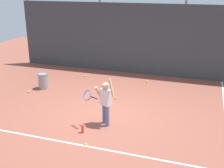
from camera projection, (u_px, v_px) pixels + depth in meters
The scene contains 15 objects.
ground_plane at pixel (105, 114), 8.37m from camera, with size 20.00×20.00×0.00m, color brown.
court_line_baseline at pixel (79, 145), 6.77m from camera, with size 9.00×0.05×0.00m, color white.
back_fence_windscreen at pixel (139, 40), 11.65m from camera, with size 10.73×0.08×2.90m, color #383D42.
fence_post_0 at pixel (31, 31), 13.24m from camera, with size 0.09×0.09×3.05m, color slate.
fence_post_1 at pixel (100, 35), 12.20m from camera, with size 0.09×0.09×3.05m, color slate.
fence_post_2 at pixel (183, 40), 11.16m from camera, with size 0.09×0.09×3.05m, color slate.
tennis_player at pixel (105, 100), 7.52m from camera, with size 0.88×0.55×1.35m.
ball_hopper at pixel (43, 81), 10.31m from camera, with size 0.38×0.38×0.56m.
water_bottle at pixel (83, 129), 7.29m from camera, with size 0.07×0.07×0.22m, color #D83F33.
tennis_ball_1 at pixel (221, 84), 10.78m from camera, with size 0.07×0.07×0.07m, color #CCE033.
tennis_ball_2 at pixel (86, 144), 6.74m from camera, with size 0.07×0.07×0.07m, color #CCE033.
tennis_ball_3 at pixel (147, 81), 11.02m from camera, with size 0.07×0.07×0.07m, color #CCE033.
tennis_ball_4 at pixel (85, 76), 11.65m from camera, with size 0.07×0.07×0.07m, color #CCE033.
tennis_ball_5 at pixel (116, 98), 9.44m from camera, with size 0.07×0.07×0.07m, color #CCE033.
tennis_ball_6 at pixel (29, 92), 10.00m from camera, with size 0.07×0.07×0.07m, color #CCE033.
Camera 1 is at (2.61, -7.12, 3.65)m, focal length 45.57 mm.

